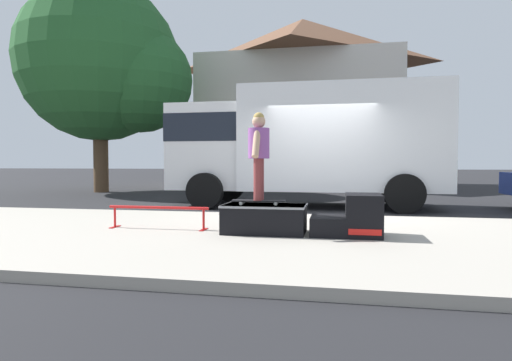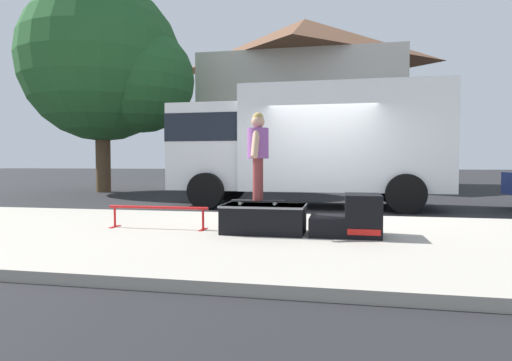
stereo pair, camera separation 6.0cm
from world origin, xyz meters
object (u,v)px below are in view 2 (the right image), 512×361
skate_box (264,218)px  skater_kid (258,149)px  kicker_ramp (352,218)px  grind_rail (158,211)px  street_tree_main (110,66)px  box_truck (305,142)px  skateboard (258,201)px

skate_box → skater_kid: bearing=-146.4°
kicker_ramp → grind_rail: kicker_ramp is taller
kicker_ramp → street_tree_main: (-8.95, 9.11, 4.51)m
skate_box → kicker_ramp: bearing=-0.0°
kicker_ramp → grind_rail: (-2.94, 0.08, 0.02)m
grind_rail → street_tree_main: 11.74m
kicker_ramp → skater_kid: (-1.33, -0.05, 0.98)m
skate_box → box_truck: bearing=88.2°
kicker_ramp → skateboard: size_ratio=1.23×
skateboard → skater_kid: size_ratio=0.63×
skate_box → grind_rail: 1.69m
skater_kid → box_truck: size_ratio=0.18×
kicker_ramp → skater_kid: 1.66m
skateboard → street_tree_main: bearing=129.7°
grind_rail → skater_kid: bearing=-4.6°
skateboard → box_truck: box_truck is taller
skate_box → skateboard: skateboard is taller
street_tree_main → skater_kid: bearing=-50.3°
kicker_ramp → street_tree_main: size_ratio=0.12×
skateboard → street_tree_main: size_ratio=0.10×
kicker_ramp → box_truck: 5.37m
box_truck → street_tree_main: (-7.86, 4.02, 3.18)m
grind_rail → box_truck: (1.85, 5.01, 1.31)m
street_tree_main → kicker_ramp: bearing=-45.5°
kicker_ramp → box_truck: size_ratio=0.14×
kicker_ramp → skate_box: bearing=180.0°
box_truck → skateboard: bearing=-92.7°
grind_rail → street_tree_main: street_tree_main is taller
kicker_ramp → skateboard: (-1.33, -0.05, 0.23)m
skater_kid → street_tree_main: size_ratio=0.16×
skate_box → street_tree_main: bearing=130.2°
skateboard → street_tree_main: street_tree_main is taller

